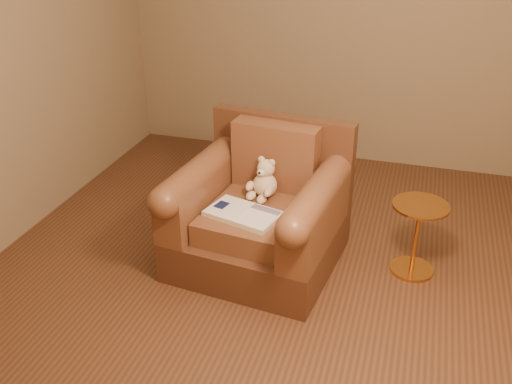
# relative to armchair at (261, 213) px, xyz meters

# --- Properties ---
(floor) EXTENTS (4.00, 4.00, 0.00)m
(floor) POSITION_rel_armchair_xyz_m (0.24, -0.13, -0.35)
(floor) COLOR #55331D
(floor) RESTS_ON ground
(room) EXTENTS (4.02, 4.02, 2.71)m
(room) POSITION_rel_armchair_xyz_m (0.24, -0.13, 1.36)
(room) COLOR #877353
(room) RESTS_ON ground
(armchair) EXTENTS (1.11, 1.07, 0.91)m
(armchair) POSITION_rel_armchair_xyz_m (0.00, 0.00, 0.00)
(armchair) COLOR #502E1A
(armchair) RESTS_ON floor
(teddy_bear) EXTENTS (0.20, 0.23, 0.28)m
(teddy_bear) POSITION_rel_armchair_xyz_m (-0.01, 0.08, 0.19)
(teddy_bear) COLOR beige
(teddy_bear) RESTS_ON armchair
(guidebook) EXTENTS (0.50, 0.37, 0.04)m
(guidebook) POSITION_rel_armchair_xyz_m (-0.05, -0.21, 0.10)
(guidebook) COLOR beige
(guidebook) RESTS_ON armchair
(side_table) EXTENTS (0.36, 0.36, 0.50)m
(side_table) POSITION_rel_armchair_xyz_m (1.00, 0.14, -0.08)
(side_table) COLOR gold
(side_table) RESTS_ON floor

